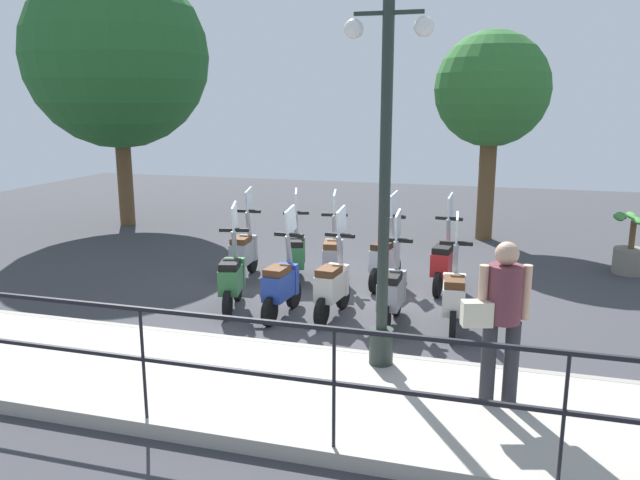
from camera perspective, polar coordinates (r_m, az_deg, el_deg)
The scene contains 18 objects.
ground_plane at distance 9.52m, azimuth 2.57°, elevation -5.73°, with size 28.00×28.00×0.00m, color #38383D.
promenade_walkway at distance 6.68m, azimuth -3.96°, elevation -13.33°, with size 2.20×20.00×0.15m.
fence_railing at distance 5.46m, azimuth -7.91°, elevation -9.99°, with size 0.04×16.03×1.07m.
lamp_post_near at distance 6.57m, azimuth 5.91°, elevation 3.30°, with size 0.26×0.90×4.06m.
pedestrian_with_bag at distance 6.10m, azimuth 16.23°, elevation -6.24°, with size 0.43×0.63×1.59m.
tree_large at distance 15.84m, azimuth -18.09°, elevation 15.65°, with size 4.26×4.26×6.13m.
tree_distant at distance 13.96m, azimuth 15.44°, elevation 13.00°, with size 2.42×2.42×4.45m.
potted_palm at distance 12.26m, azimuth 26.55°, elevation -0.73°, with size 1.06×0.66×1.05m.
scooter_near_0 at distance 8.44m, azimuth 12.13°, elevation -4.99°, with size 1.23×0.44×1.54m.
scooter_near_1 at distance 8.50m, azimuth 6.59°, elevation -4.67°, with size 1.23×0.44×1.54m.
scooter_near_2 at distance 8.75m, azimuth 1.16°, elevation -4.07°, with size 1.23×0.44×1.54m.
scooter_near_3 at distance 8.79m, azimuth -3.53°, elevation -4.01°, with size 1.23×0.44×1.54m.
scooter_near_4 at distance 9.17m, azimuth -8.04°, elevation -3.41°, with size 1.21×0.51×1.54m.
scooter_far_0 at distance 10.18m, azimuth 11.25°, elevation -1.91°, with size 1.23×0.44×1.54m.
scooter_far_1 at distance 10.26m, azimuth 6.01°, elevation -1.63°, with size 1.22×0.49×1.54m.
scooter_far_2 at distance 10.30m, azimuth 1.19°, elevation -1.49°, with size 1.23×0.47×1.54m.
scooter_far_3 at distance 10.47m, azimuth -2.21°, elevation -1.27°, with size 1.20×0.54×1.54m.
scooter_far_4 at distance 10.72m, azimuth -6.96°, elevation -1.02°, with size 1.23×0.44×1.54m.
Camera 1 is at (-8.79, -2.09, 3.00)m, focal length 35.00 mm.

